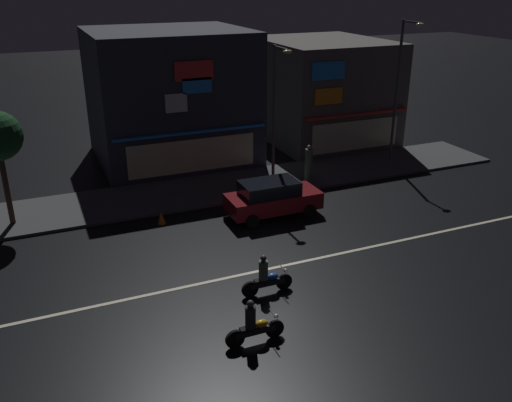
{
  "coord_description": "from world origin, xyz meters",
  "views": [
    {
      "loc": [
        -7.73,
        -16.3,
        10.29
      ],
      "look_at": [
        0.78,
        3.74,
        1.18
      ],
      "focal_mm": 38.05,
      "sensor_mm": 36.0,
      "label": 1
    }
  ],
  "objects_px": {
    "pedestrian_on_sidewalk": "(309,164)",
    "traffic_cone": "(161,218)",
    "motorcycle_following": "(266,278)",
    "streetlamp_west": "(276,105)",
    "streetlamp_mid": "(400,81)",
    "parked_car_near_kerb": "(272,198)",
    "motorcycle_lead": "(254,325)"
  },
  "relations": [
    {
      "from": "streetlamp_mid",
      "to": "motorcycle_lead",
      "type": "height_order",
      "value": "streetlamp_mid"
    },
    {
      "from": "pedestrian_on_sidewalk",
      "to": "motorcycle_following",
      "type": "height_order",
      "value": "pedestrian_on_sidewalk"
    },
    {
      "from": "streetlamp_west",
      "to": "pedestrian_on_sidewalk",
      "type": "bearing_deg",
      "value": -2.6
    },
    {
      "from": "traffic_cone",
      "to": "parked_car_near_kerb",
      "type": "bearing_deg",
      "value": -12.53
    },
    {
      "from": "streetlamp_west",
      "to": "streetlamp_mid",
      "type": "relative_size",
      "value": 0.89
    },
    {
      "from": "parked_car_near_kerb",
      "to": "motorcycle_lead",
      "type": "relative_size",
      "value": 2.26
    },
    {
      "from": "streetlamp_mid",
      "to": "motorcycle_following",
      "type": "bearing_deg",
      "value": -141.3
    },
    {
      "from": "streetlamp_mid",
      "to": "traffic_cone",
      "type": "distance_m",
      "value": 15.62
    },
    {
      "from": "streetlamp_mid",
      "to": "motorcycle_lead",
      "type": "relative_size",
      "value": 4.18
    },
    {
      "from": "traffic_cone",
      "to": "streetlamp_west",
      "type": "bearing_deg",
      "value": 18.09
    },
    {
      "from": "motorcycle_following",
      "to": "streetlamp_west",
      "type": "bearing_deg",
      "value": -122.77
    },
    {
      "from": "motorcycle_lead",
      "to": "motorcycle_following",
      "type": "bearing_deg",
      "value": -126.93
    },
    {
      "from": "pedestrian_on_sidewalk",
      "to": "traffic_cone",
      "type": "distance_m",
      "value": 8.78
    },
    {
      "from": "pedestrian_on_sidewalk",
      "to": "motorcycle_lead",
      "type": "xyz_separation_m",
      "value": [
        -8.01,
        -11.53,
        -0.4
      ]
    },
    {
      "from": "streetlamp_west",
      "to": "motorcycle_following",
      "type": "height_order",
      "value": "streetlamp_west"
    },
    {
      "from": "parked_car_near_kerb",
      "to": "streetlamp_mid",
      "type": "bearing_deg",
      "value": -156.77
    },
    {
      "from": "motorcycle_lead",
      "to": "traffic_cone",
      "type": "relative_size",
      "value": 3.45
    },
    {
      "from": "motorcycle_lead",
      "to": "traffic_cone",
      "type": "bearing_deg",
      "value": -92.32
    },
    {
      "from": "streetlamp_west",
      "to": "traffic_cone",
      "type": "distance_m",
      "value": 8.01
    },
    {
      "from": "streetlamp_west",
      "to": "streetlamp_mid",
      "type": "distance_m",
      "value": 8.14
    },
    {
      "from": "pedestrian_on_sidewalk",
      "to": "streetlamp_mid",
      "type": "bearing_deg",
      "value": -143.9
    },
    {
      "from": "motorcycle_lead",
      "to": "streetlamp_mid",
      "type": "bearing_deg",
      "value": -143.75
    },
    {
      "from": "streetlamp_west",
      "to": "motorcycle_following",
      "type": "relative_size",
      "value": 3.72
    },
    {
      "from": "streetlamp_west",
      "to": "traffic_cone",
      "type": "height_order",
      "value": "streetlamp_west"
    },
    {
      "from": "streetlamp_mid",
      "to": "traffic_cone",
      "type": "relative_size",
      "value": 14.43
    },
    {
      "from": "motorcycle_following",
      "to": "traffic_cone",
      "type": "relative_size",
      "value": 3.45
    },
    {
      "from": "streetlamp_west",
      "to": "parked_car_near_kerb",
      "type": "distance_m",
      "value": 5.01
    },
    {
      "from": "parked_car_near_kerb",
      "to": "traffic_cone",
      "type": "distance_m",
      "value": 5.09
    },
    {
      "from": "parked_car_near_kerb",
      "to": "traffic_cone",
      "type": "relative_size",
      "value": 7.82
    },
    {
      "from": "streetlamp_west",
      "to": "parked_car_near_kerb",
      "type": "bearing_deg",
      "value": -116.77
    },
    {
      "from": "pedestrian_on_sidewalk",
      "to": "parked_car_near_kerb",
      "type": "height_order",
      "value": "pedestrian_on_sidewalk"
    },
    {
      "from": "streetlamp_west",
      "to": "streetlamp_mid",
      "type": "height_order",
      "value": "streetlamp_mid"
    }
  ]
}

